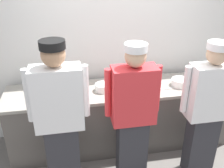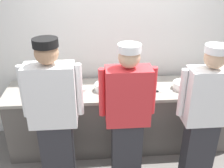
{
  "view_description": "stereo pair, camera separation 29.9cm",
  "coord_description": "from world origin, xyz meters",
  "views": [
    {
      "loc": [
        -0.68,
        -2.58,
        2.43
      ],
      "look_at": [
        -0.14,
        0.37,
        0.96
      ],
      "focal_mm": 41.44,
      "sensor_mm": 36.0,
      "label": 1
    },
    {
      "loc": [
        -0.38,
        -2.62,
        2.43
      ],
      "look_at": [
        -0.14,
        0.37,
        0.96
      ],
      "focal_mm": 41.44,
      "sensor_mm": 36.0,
      "label": 2
    }
  ],
  "objects": [
    {
      "name": "mixing_bowl_steel",
      "position": [
        -0.96,
        0.31,
        0.96
      ],
      "size": [
        0.35,
        0.35,
        0.14
      ],
      "primitive_type": "cylinder",
      "color": "#B7BABF",
      "rests_on": "prep_counter"
    },
    {
      "name": "ramekin_yellow_sauce",
      "position": [
        -0.51,
        0.32,
        0.92
      ],
      "size": [
        0.08,
        0.08,
        0.05
      ],
      "color": "white",
      "rests_on": "prep_counter"
    },
    {
      "name": "ramekin_red_sauce",
      "position": [
        1.1,
        0.33,
        0.91
      ],
      "size": [
        0.1,
        0.1,
        0.05
      ],
      "color": "white",
      "rests_on": "prep_counter"
    },
    {
      "name": "chef_near_left",
      "position": [
        -0.81,
        -0.3,
        0.95
      ],
      "size": [
        0.63,
        0.24,
        1.77
      ],
      "color": "#2D2D33",
      "rests_on": "ground"
    },
    {
      "name": "prep_counter",
      "position": [
        0.0,
        0.37,
        0.45
      ],
      "size": [
        3.03,
        0.69,
        0.89
      ],
      "color": "#56514C",
      "rests_on": "ground"
    },
    {
      "name": "ground_plane",
      "position": [
        0.0,
        0.0,
        0.0
      ],
      "size": [
        9.0,
        9.0,
        0.0
      ],
      "primitive_type": "plane",
      "color": "slate"
    },
    {
      "name": "chefs_knife",
      "position": [
        0.47,
        0.23,
        0.9
      ],
      "size": [
        0.27,
        0.03,
        0.02
      ],
      "color": "#B7BABF",
      "rests_on": "prep_counter"
    },
    {
      "name": "plate_stack_rear",
      "position": [
        -0.26,
        0.33,
        0.94
      ],
      "size": [
        0.2,
        0.2,
        0.1
      ],
      "color": "white",
      "rests_on": "prep_counter"
    },
    {
      "name": "ramekin_green_sauce",
      "position": [
        0.96,
        0.43,
        0.91
      ],
      "size": [
        0.09,
        0.09,
        0.04
      ],
      "color": "white",
      "rests_on": "prep_counter"
    },
    {
      "name": "chef_center",
      "position": [
        -0.02,
        -0.28,
        0.9
      ],
      "size": [
        0.61,
        0.24,
        1.69
      ],
      "color": "#2D2D33",
      "rests_on": "ground"
    },
    {
      "name": "plate_stack_front",
      "position": [
        0.77,
        0.29,
        0.94
      ],
      "size": [
        0.24,
        0.24,
        0.1
      ],
      "color": "white",
      "rests_on": "prep_counter"
    },
    {
      "name": "sheet_tray",
      "position": [
        0.14,
        0.35,
        0.9
      ],
      "size": [
        0.42,
        0.31,
        0.02
      ],
      "primitive_type": "cube",
      "rotation": [
        0.0,
        0.0,
        -0.04
      ],
      "color": "#B7BABF",
      "rests_on": "prep_counter"
    },
    {
      "name": "squeeze_bottle_primary",
      "position": [
        -0.97,
        0.55,
        0.99
      ],
      "size": [
        0.06,
        0.06,
        0.2
      ],
      "color": "#56A333",
      "rests_on": "prep_counter"
    },
    {
      "name": "wall_back",
      "position": [
        0.0,
        0.84,
        1.47
      ],
      "size": [
        4.76,
        0.1,
        2.94
      ],
      "color": "silver",
      "rests_on": "ground"
    },
    {
      "name": "deli_cup",
      "position": [
        1.16,
        0.54,
        0.94
      ],
      "size": [
        0.09,
        0.09,
        0.11
      ],
      "primitive_type": "cylinder",
      "color": "white",
      "rests_on": "prep_counter"
    },
    {
      "name": "chef_far_right",
      "position": [
        0.82,
        -0.33,
        0.9
      ],
      "size": [
        0.61,
        0.24,
        1.68
      ],
      "color": "#2D2D33",
      "rests_on": "ground"
    }
  ]
}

